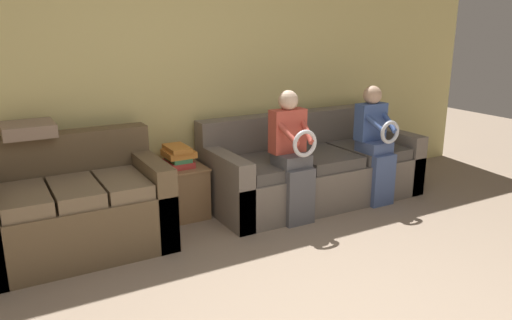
# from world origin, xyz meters

# --- Properties ---
(wall_back) EXTENTS (7.62, 0.06, 2.55)m
(wall_back) POSITION_xyz_m (0.00, 2.81, 1.27)
(wall_back) COLOR #DBCC7F
(wall_back) RESTS_ON ground_plane
(couch_main) EXTENTS (2.17, 0.92, 0.84)m
(couch_main) POSITION_xyz_m (1.29, 2.31, 0.30)
(couch_main) COLOR #70665B
(couch_main) RESTS_ON ground_plane
(couch_side) EXTENTS (1.39, 0.88, 0.89)m
(couch_side) POSITION_xyz_m (-1.01, 2.27, 0.33)
(couch_side) COLOR brown
(couch_side) RESTS_ON ground_plane
(child_left_seated) EXTENTS (0.33, 0.38, 1.18)m
(child_left_seated) POSITION_xyz_m (0.81, 1.92, 0.64)
(child_left_seated) COLOR #56565B
(child_left_seated) RESTS_ON ground_plane
(child_right_seated) EXTENTS (0.31, 0.38, 1.16)m
(child_right_seated) POSITION_xyz_m (1.78, 1.92, 0.64)
(child_right_seated) COLOR #475B8E
(child_right_seated) RESTS_ON ground_plane
(side_shelf) EXTENTS (0.44, 0.49, 0.48)m
(side_shelf) POSITION_xyz_m (-0.04, 2.52, 0.25)
(side_shelf) COLOR olive
(side_shelf) RESTS_ON ground_plane
(book_stack) EXTENTS (0.25, 0.31, 0.19)m
(book_stack) POSITION_xyz_m (-0.04, 2.51, 0.58)
(book_stack) COLOR #BC3833
(book_stack) RESTS_ON side_shelf
(throw_pillow) EXTENTS (0.39, 0.39, 0.10)m
(throw_pillow) POSITION_xyz_m (-1.25, 2.57, 0.94)
(throw_pillow) COLOR gray
(throw_pillow) RESTS_ON couch_side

